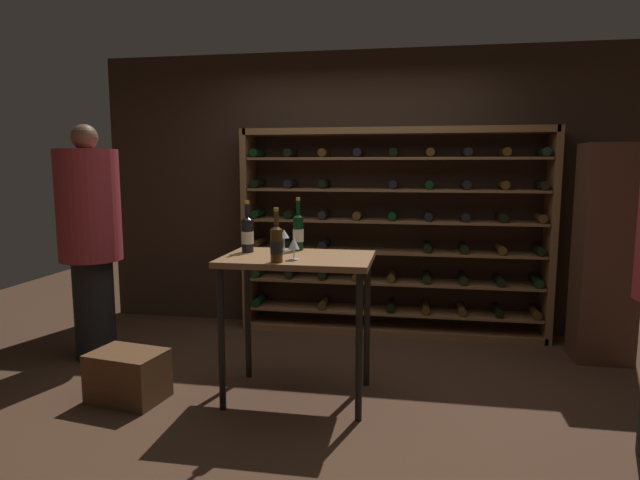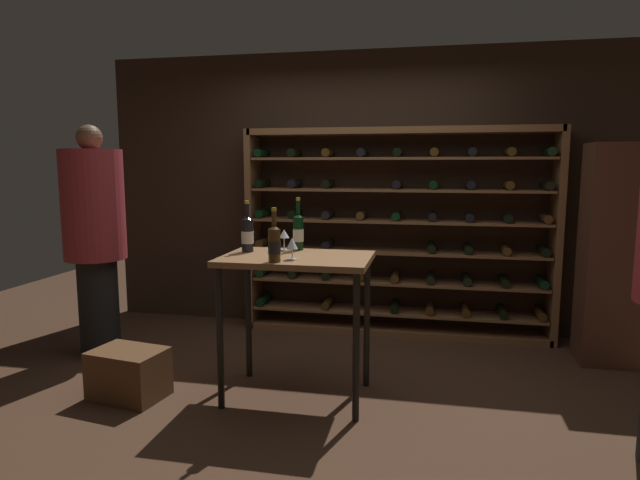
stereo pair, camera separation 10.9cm
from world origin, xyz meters
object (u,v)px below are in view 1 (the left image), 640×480
at_px(wine_bottle_black_capsule, 298,231).
at_px(wine_glass_stemmed_right, 284,235).
at_px(display_cabinet, 606,254).
at_px(wine_bottle_red_label, 247,234).
at_px(wine_glass_stemmed_left, 294,244).
at_px(wine_crate, 128,376).
at_px(wine_bottle_gold_foil, 276,243).
at_px(tasting_table, 298,275).
at_px(person_bystander_red_print, 90,232).
at_px(wine_rack, 393,233).

height_order(wine_bottle_black_capsule, wine_glass_stemmed_right, wine_bottle_black_capsule).
height_order(display_cabinet, wine_bottle_red_label, display_cabinet).
height_order(wine_bottle_black_capsule, wine_glass_stemmed_left, wine_bottle_black_capsule).
distance_m(wine_crate, wine_bottle_gold_foil, 1.41).
height_order(display_cabinet, wine_glass_stemmed_left, display_cabinet).
relative_size(tasting_table, wine_bottle_gold_foil, 2.90).
height_order(person_bystander_red_print, display_cabinet, person_bystander_red_print).
bearing_deg(wine_rack, wine_glass_stemmed_right, -117.98).
bearing_deg(wine_bottle_red_label, tasting_table, -15.25).
bearing_deg(wine_bottle_red_label, wine_glass_stemmed_right, 27.14).
distance_m(wine_rack, person_bystander_red_print, 2.64).
distance_m(display_cabinet, wine_bottle_red_label, 2.87).
bearing_deg(wine_bottle_gold_foil, display_cabinet, 30.45).
distance_m(wine_bottle_black_capsule, wine_glass_stemmed_right, 0.10).
bearing_deg(wine_bottle_black_capsule, display_cabinet, 20.74).
height_order(tasting_table, wine_bottle_black_capsule, wine_bottle_black_capsule).
relative_size(person_bystander_red_print, wine_bottle_red_label, 5.33).
bearing_deg(wine_glass_stemmed_left, display_cabinet, 29.36).
xyz_separation_m(person_bystander_red_print, wine_bottle_black_capsule, (1.77, -0.21, 0.07)).
xyz_separation_m(tasting_table, person_bystander_red_print, (-1.82, 0.47, 0.19)).
bearing_deg(wine_glass_stemmed_right, wine_bottle_black_capsule, 18.42).
xyz_separation_m(wine_rack, wine_bottle_gold_foil, (-0.65, -1.83, 0.14)).
relative_size(wine_crate, wine_bottle_black_capsule, 1.28).
distance_m(wine_bottle_black_capsule, wine_glass_stemmed_left, 0.40).
bearing_deg(person_bystander_red_print, display_cabinet, 174.35).
height_order(wine_rack, wine_crate, wine_rack).
xyz_separation_m(tasting_table, display_cabinet, (2.29, 1.14, 0.02)).
relative_size(wine_rack, wine_glass_stemmed_left, 19.92).
bearing_deg(wine_rack, wine_bottle_gold_foil, -109.61).
distance_m(wine_rack, wine_bottle_red_label, 1.76).
bearing_deg(tasting_table, person_bystander_red_print, 165.59).
bearing_deg(wine_rack, person_bystander_red_print, -155.19).
xyz_separation_m(wine_rack, wine_glass_stemmed_right, (-0.72, -1.35, 0.13)).
bearing_deg(wine_bottle_red_label, wine_glass_stemmed_left, -32.50).
relative_size(wine_rack, person_bystander_red_print, 1.49).
distance_m(display_cabinet, wine_glass_stemmed_right, 2.61).
relative_size(wine_crate, wine_bottle_gold_foil, 1.41).
height_order(wine_rack, wine_bottle_gold_foil, wine_rack).
distance_m(person_bystander_red_print, wine_crate, 1.33).
distance_m(person_bystander_red_print, wine_bottle_red_label, 1.49).
xyz_separation_m(wine_rack, tasting_table, (-0.57, -1.57, -0.10)).
bearing_deg(person_bystander_red_print, tasting_table, 150.67).
height_order(wine_bottle_red_label, wine_glass_stemmed_left, wine_bottle_red_label).
relative_size(display_cabinet, wine_bottle_red_label, 4.91).
bearing_deg(display_cabinet, wine_crate, -157.89).
xyz_separation_m(wine_crate, wine_glass_stemmed_left, (1.14, 0.11, 0.92)).
height_order(tasting_table, wine_glass_stemmed_right, wine_glass_stemmed_right).
relative_size(wine_rack, wine_bottle_red_label, 7.96).
relative_size(wine_bottle_black_capsule, wine_glass_stemmed_right, 2.52).
height_order(tasting_table, wine_crate, tasting_table).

